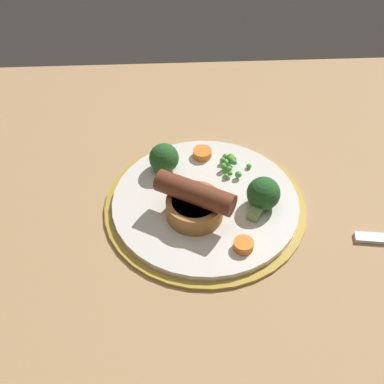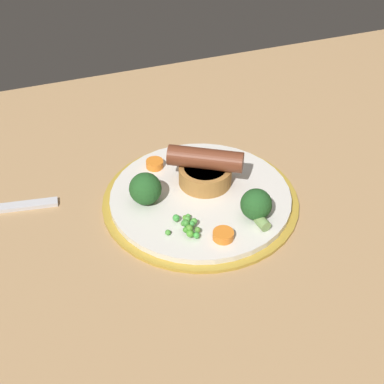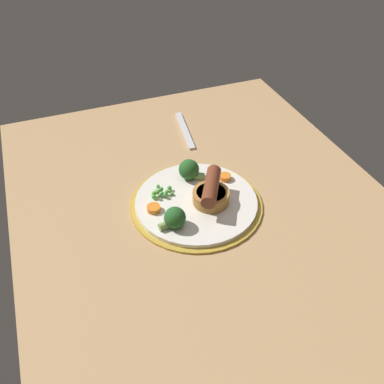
{
  "view_description": "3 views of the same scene",
  "coord_description": "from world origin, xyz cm",
  "px_view_note": "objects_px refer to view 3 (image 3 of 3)",
  "views": [
    {
      "loc": [
        1.26,
        -49.84,
        58.25
      ],
      "look_at": [
        3.74,
        1.31,
        6.68
      ],
      "focal_mm": 50.0,
      "sensor_mm": 36.0,
      "label": 1
    },
    {
      "loc": [
        29.88,
        68.7,
        63.08
      ],
      "look_at": [
        7.03,
        2.07,
        5.6
      ],
      "focal_mm": 60.0,
      "sensor_mm": 36.0,
      "label": 2
    },
    {
      "loc": [
        -57.74,
        27.18,
        64.87
      ],
      "look_at": [
        6.67,
        2.38,
        6.0
      ],
      "focal_mm": 40.0,
      "sensor_mm": 36.0,
      "label": 3
    }
  ],
  "objects_px": {
    "pea_pile": "(161,192)",
    "fork": "(185,130)",
    "sausage_pudding": "(211,193)",
    "broccoli_floret_near": "(189,170)",
    "dinner_plate": "(196,203)",
    "carrot_slice_2": "(225,177)",
    "carrot_slice_1": "(154,208)",
    "broccoli_floret_far": "(174,218)"
  },
  "relations": [
    {
      "from": "sausage_pudding",
      "to": "fork",
      "type": "height_order",
      "value": "sausage_pudding"
    },
    {
      "from": "dinner_plate",
      "to": "carrot_slice_2",
      "type": "height_order",
      "value": "carrot_slice_2"
    },
    {
      "from": "broccoli_floret_near",
      "to": "fork",
      "type": "height_order",
      "value": "broccoli_floret_near"
    },
    {
      "from": "broccoli_floret_near",
      "to": "carrot_slice_1",
      "type": "distance_m",
      "value": 0.13
    },
    {
      "from": "carrot_slice_2",
      "to": "fork",
      "type": "bearing_deg",
      "value": 1.77
    },
    {
      "from": "broccoli_floret_far",
      "to": "sausage_pudding",
      "type": "bearing_deg",
      "value": 13.99
    },
    {
      "from": "broccoli_floret_near",
      "to": "carrot_slice_2",
      "type": "distance_m",
      "value": 0.08
    },
    {
      "from": "broccoli_floret_near",
      "to": "carrot_slice_1",
      "type": "xyz_separation_m",
      "value": [
        -0.08,
        0.11,
        -0.02
      ]
    },
    {
      "from": "dinner_plate",
      "to": "broccoli_floret_near",
      "type": "distance_m",
      "value": 0.08
    },
    {
      "from": "dinner_plate",
      "to": "fork",
      "type": "height_order",
      "value": "dinner_plate"
    },
    {
      "from": "dinner_plate",
      "to": "broccoli_floret_far",
      "type": "distance_m",
      "value": 0.09
    },
    {
      "from": "broccoli_floret_near",
      "to": "fork",
      "type": "xyz_separation_m",
      "value": [
        0.21,
        -0.07,
        -0.03
      ]
    },
    {
      "from": "sausage_pudding",
      "to": "fork",
      "type": "xyz_separation_m",
      "value": [
        0.3,
        -0.05,
        -0.04
      ]
    },
    {
      "from": "pea_pile",
      "to": "carrot_slice_2",
      "type": "distance_m",
      "value": 0.15
    },
    {
      "from": "broccoli_floret_near",
      "to": "fork",
      "type": "relative_size",
      "value": 0.32
    },
    {
      "from": "fork",
      "to": "carrot_slice_1",
      "type": "bearing_deg",
      "value": 156.63
    },
    {
      "from": "broccoli_floret_far",
      "to": "fork",
      "type": "bearing_deg",
      "value": 58.49
    },
    {
      "from": "broccoli_floret_near",
      "to": "fork",
      "type": "bearing_deg",
      "value": -75.2
    },
    {
      "from": "pea_pile",
      "to": "fork",
      "type": "height_order",
      "value": "pea_pile"
    },
    {
      "from": "sausage_pudding",
      "to": "carrot_slice_1",
      "type": "height_order",
      "value": "sausage_pudding"
    },
    {
      "from": "pea_pile",
      "to": "carrot_slice_1",
      "type": "xyz_separation_m",
      "value": [
        -0.04,
        0.03,
        -0.0
      ]
    },
    {
      "from": "fork",
      "to": "sausage_pudding",
      "type": "bearing_deg",
      "value": 178.16
    },
    {
      "from": "dinner_plate",
      "to": "carrot_slice_1",
      "type": "bearing_deg",
      "value": 89.18
    },
    {
      "from": "pea_pile",
      "to": "carrot_slice_1",
      "type": "bearing_deg",
      "value": 143.59
    },
    {
      "from": "pea_pile",
      "to": "carrot_slice_1",
      "type": "distance_m",
      "value": 0.05
    },
    {
      "from": "dinner_plate",
      "to": "broccoli_floret_far",
      "type": "relative_size",
      "value": 5.04
    },
    {
      "from": "broccoli_floret_far",
      "to": "carrot_slice_1",
      "type": "distance_m",
      "value": 0.06
    },
    {
      "from": "dinner_plate",
      "to": "pea_pile",
      "type": "bearing_deg",
      "value": 56.79
    },
    {
      "from": "broccoli_floret_far",
      "to": "carrot_slice_1",
      "type": "bearing_deg",
      "value": 106.33
    },
    {
      "from": "carrot_slice_1",
      "to": "fork",
      "type": "xyz_separation_m",
      "value": [
        0.28,
        -0.17,
        -0.02
      ]
    },
    {
      "from": "broccoli_floret_near",
      "to": "carrot_slice_1",
      "type": "bearing_deg",
      "value": 67.26
    },
    {
      "from": "broccoli_floret_near",
      "to": "broccoli_floret_far",
      "type": "distance_m",
      "value": 0.16
    },
    {
      "from": "pea_pile",
      "to": "sausage_pudding",
      "type": "bearing_deg",
      "value": -122.77
    },
    {
      "from": "broccoli_floret_far",
      "to": "dinner_plate",
      "type": "bearing_deg",
      "value": 30.65
    },
    {
      "from": "sausage_pudding",
      "to": "broccoli_floret_near",
      "type": "bearing_deg",
      "value": 37.45
    },
    {
      "from": "dinner_plate",
      "to": "carrot_slice_2",
      "type": "xyz_separation_m",
      "value": [
        0.04,
        -0.09,
        0.01
      ]
    },
    {
      "from": "pea_pile",
      "to": "fork",
      "type": "distance_m",
      "value": 0.28
    },
    {
      "from": "dinner_plate",
      "to": "broccoli_floret_near",
      "type": "xyz_separation_m",
      "value": [
        0.08,
        -0.01,
        0.03
      ]
    },
    {
      "from": "sausage_pudding",
      "to": "broccoli_floret_near",
      "type": "height_order",
      "value": "sausage_pudding"
    },
    {
      "from": "broccoli_floret_near",
      "to": "carrot_slice_1",
      "type": "height_order",
      "value": "broccoli_floret_near"
    },
    {
      "from": "sausage_pudding",
      "to": "carrot_slice_2",
      "type": "xyz_separation_m",
      "value": [
        0.06,
        -0.06,
        -0.02
      ]
    },
    {
      "from": "carrot_slice_1",
      "to": "carrot_slice_2",
      "type": "distance_m",
      "value": 0.19
    }
  ]
}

